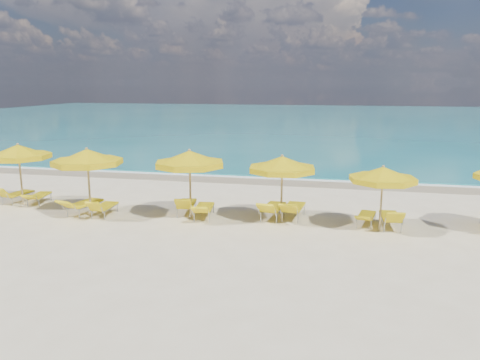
# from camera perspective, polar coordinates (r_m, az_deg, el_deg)

# --- Properties ---
(ground_plane) EXTENTS (120.00, 120.00, 0.00)m
(ground_plane) POSITION_cam_1_polar(r_m,az_deg,el_deg) (17.23, -1.06, -4.91)
(ground_plane) COLOR beige
(ocean) EXTENTS (120.00, 80.00, 0.30)m
(ocean) POSITION_cam_1_polar(r_m,az_deg,el_deg) (64.37, 8.83, 7.24)
(ocean) COLOR #156E76
(ocean) RESTS_ON ground
(wet_sand_band) EXTENTS (120.00, 2.60, 0.01)m
(wet_sand_band) POSITION_cam_1_polar(r_m,az_deg,el_deg) (24.28, 2.94, 0.01)
(wet_sand_band) COLOR tan
(wet_sand_band) RESTS_ON ground
(foam_line) EXTENTS (120.00, 1.20, 0.03)m
(foam_line) POSITION_cam_1_polar(r_m,az_deg,el_deg) (25.05, 3.23, 0.37)
(foam_line) COLOR white
(foam_line) RESTS_ON ground
(whitecap_near) EXTENTS (14.00, 0.36, 0.05)m
(whitecap_near) POSITION_cam_1_polar(r_m,az_deg,el_deg) (34.83, -4.28, 3.59)
(whitecap_near) COLOR white
(whitecap_near) RESTS_ON ground
(whitecap_far) EXTENTS (18.00, 0.30, 0.05)m
(whitecap_far) POSITION_cam_1_polar(r_m,az_deg,el_deg) (40.59, 18.08, 4.20)
(whitecap_far) COLOR white
(whitecap_far) RESTS_ON ground
(umbrella_0) EXTENTS (3.02, 3.02, 2.57)m
(umbrella_0) POSITION_cam_1_polar(r_m,az_deg,el_deg) (20.93, -25.41, 3.07)
(umbrella_0) COLOR tan
(umbrella_0) RESTS_ON ground
(umbrella_1) EXTENTS (3.05, 3.05, 2.62)m
(umbrella_1) POSITION_cam_1_polar(r_m,az_deg,el_deg) (18.15, -18.14, 2.60)
(umbrella_1) COLOR tan
(umbrella_1) RESTS_ON ground
(umbrella_2) EXTENTS (2.80, 2.80, 2.61)m
(umbrella_2) POSITION_cam_1_polar(r_m,az_deg,el_deg) (17.03, -6.17, 2.51)
(umbrella_2) COLOR tan
(umbrella_2) RESTS_ON ground
(umbrella_3) EXTENTS (3.01, 3.01, 2.47)m
(umbrella_3) POSITION_cam_1_polar(r_m,az_deg,el_deg) (16.63, 5.16, 1.88)
(umbrella_3) COLOR tan
(umbrella_3) RESTS_ON ground
(umbrella_4) EXTENTS (2.72, 2.72, 2.27)m
(umbrella_4) POSITION_cam_1_polar(r_m,az_deg,el_deg) (16.24, 17.02, 0.58)
(umbrella_4) COLOR tan
(umbrella_4) RESTS_ON ground
(lounger_0_left) EXTENTS (0.81, 1.72, 0.83)m
(lounger_0_left) POSITION_cam_1_polar(r_m,az_deg,el_deg) (21.83, -25.52, -1.91)
(lounger_0_left) COLOR #A5A8AD
(lounger_0_left) RESTS_ON ground
(lounger_0_right) EXTENTS (0.79, 1.74, 0.63)m
(lounger_0_right) POSITION_cam_1_polar(r_m,az_deg,el_deg) (21.21, -23.30, -2.14)
(lounger_0_right) COLOR #A5A8AD
(lounger_0_right) RESTS_ON ground
(lounger_1_left) EXTENTS (1.02, 2.03, 0.80)m
(lounger_1_left) POSITION_cam_1_polar(r_m,az_deg,el_deg) (18.96, -18.46, -3.24)
(lounger_1_left) COLOR #A5A8AD
(lounger_1_left) RESTS_ON ground
(lounger_1_right) EXTENTS (0.63, 1.68, 0.79)m
(lounger_1_right) POSITION_cam_1_polar(r_m,az_deg,el_deg) (18.47, -16.20, -3.56)
(lounger_1_right) COLOR #A5A8AD
(lounger_1_right) RESTS_ON ground
(lounger_2_left) EXTENTS (0.92, 1.88, 0.87)m
(lounger_2_left) POSITION_cam_1_polar(r_m,az_deg,el_deg) (18.09, -6.52, -3.42)
(lounger_2_left) COLOR #A5A8AD
(lounger_2_left) RESTS_ON ground
(lounger_2_right) EXTENTS (0.86, 1.95, 0.74)m
(lounger_2_right) POSITION_cam_1_polar(r_m,az_deg,el_deg) (17.50, -4.42, -3.92)
(lounger_2_right) COLOR #A5A8AD
(lounger_2_right) RESTS_ON ground
(lounger_3_left) EXTENTS (0.88, 2.04, 0.86)m
(lounger_3_left) POSITION_cam_1_polar(r_m,az_deg,el_deg) (17.44, 4.03, -3.90)
(lounger_3_left) COLOR #A5A8AD
(lounger_3_left) RESTS_ON ground
(lounger_3_right) EXTENTS (0.83, 2.01, 0.85)m
(lounger_3_right) POSITION_cam_1_polar(r_m,az_deg,el_deg) (17.52, 6.52, -3.88)
(lounger_3_right) COLOR #A5A8AD
(lounger_3_right) RESTS_ON ground
(lounger_4_left) EXTENTS (0.83, 1.74, 0.60)m
(lounger_4_left) POSITION_cam_1_polar(r_m,az_deg,el_deg) (17.20, 15.11, -4.69)
(lounger_4_left) COLOR #A5A8AD
(lounger_4_left) RESTS_ON ground
(lounger_4_right) EXTENTS (0.71, 1.84, 0.85)m
(lounger_4_right) POSITION_cam_1_polar(r_m,az_deg,el_deg) (17.12, 17.84, -4.81)
(lounger_4_right) COLOR #A5A8AD
(lounger_4_right) RESTS_ON ground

